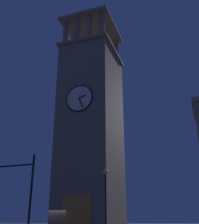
{
  "coord_description": "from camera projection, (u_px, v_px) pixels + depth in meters",
  "views": [
    {
      "loc": [
        -15.19,
        28.78,
        1.55
      ],
      "look_at": [
        -3.6,
        -3.22,
        14.73
      ],
      "focal_mm": 44.66,
      "sensor_mm": 36.0,
      "label": 1
    }
  ],
  "objects": [
    {
      "name": "clocktower",
      "position": [
        91.0,
        130.0,
        35.98
      ],
      "size": [
        7.18,
        8.57,
        31.25
      ],
      "color": "gray",
      "rests_on": "ground_plane"
    },
    {
      "name": "traffic_signal_far",
      "position": [
        19.0,
        185.0,
        19.92
      ],
      "size": [
        3.39,
        0.41,
        6.03
      ],
      "color": "black",
      "rests_on": "ground_plane"
    },
    {
      "name": "street_lamp",
      "position": [
        106.0,
        190.0,
        22.42
      ],
      "size": [
        0.44,
        0.44,
        5.47
      ],
      "color": "black",
      "rests_on": "ground_plane"
    }
  ]
}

